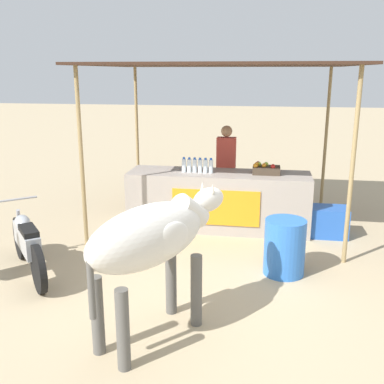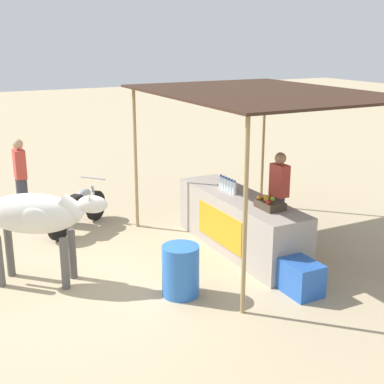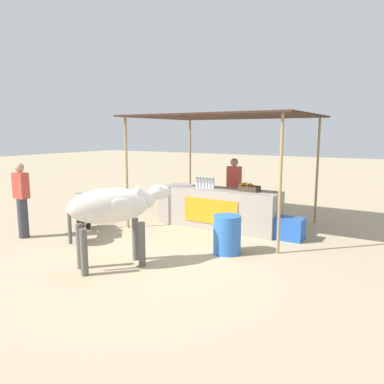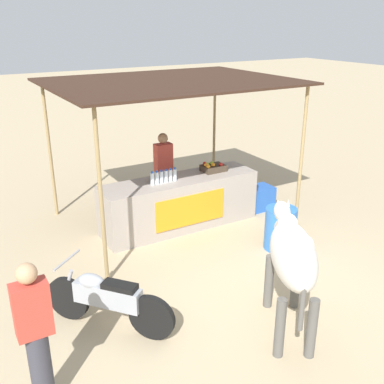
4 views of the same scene
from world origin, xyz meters
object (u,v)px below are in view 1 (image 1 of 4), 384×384
object	(u,v)px
cooler_box	(328,222)
water_barrel	(285,247)
vendor_behind_counter	(226,170)
cow	(153,239)
fruit_crate	(266,169)
stall_counter	(218,201)
motorcycle_parked	(27,242)

from	to	relation	value
cooler_box	water_barrel	size ratio (longest dim) A/B	0.81
vendor_behind_counter	cow	xyz separation A→B (m)	(-0.32, -4.07, 0.18)
fruit_crate	cow	size ratio (longest dim) A/B	0.25
stall_counter	fruit_crate	size ratio (longest dim) A/B	6.82
cooler_box	cow	xyz separation A→B (m)	(-2.06, -3.22, 0.79)
vendor_behind_counter	cooler_box	distance (m)	2.03
cow	motorcycle_parked	world-z (taller)	cow
water_barrel	motorcycle_parked	world-z (taller)	motorcycle_parked
water_barrel	cow	size ratio (longest dim) A/B	0.43
cooler_box	fruit_crate	bearing A→B (deg)	171.79
cow	motorcycle_parked	distance (m)	2.37
water_barrel	motorcycle_parked	distance (m)	3.35
motorcycle_parked	cooler_box	bearing A→B (deg)	27.11
stall_counter	fruit_crate	distance (m)	0.94
vendor_behind_counter	cow	size ratio (longest dim) A/B	0.95
cow	motorcycle_parked	bearing A→B (deg)	150.23
vendor_behind_counter	cooler_box	xyz separation A→B (m)	(1.74, -0.85, -0.61)
vendor_behind_counter	stall_counter	bearing A→B (deg)	-93.98
fruit_crate	motorcycle_parked	xyz separation A→B (m)	(-3.02, -2.23, -0.61)
water_barrel	motorcycle_parked	xyz separation A→B (m)	(-3.31, -0.53, 0.06)
vendor_behind_counter	motorcycle_parked	distance (m)	3.76
fruit_crate	cooler_box	distance (m)	1.31
vendor_behind_counter	cow	distance (m)	4.08
water_barrel	cow	distance (m)	2.23
cooler_box	motorcycle_parked	world-z (taller)	motorcycle_parked
fruit_crate	cooler_box	size ratio (longest dim) A/B	0.73
stall_counter	cow	distance (m)	3.37
cooler_box	water_barrel	world-z (taller)	water_barrel
vendor_behind_counter	fruit_crate	bearing A→B (deg)	-44.65
cow	cooler_box	bearing A→B (deg)	57.32
fruit_crate	water_barrel	bearing A→B (deg)	-80.46
stall_counter	motorcycle_parked	bearing A→B (deg)	-136.15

